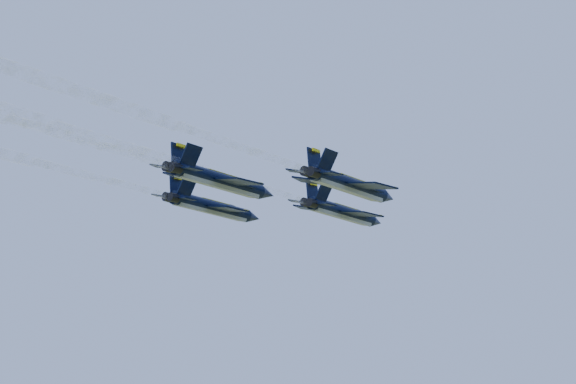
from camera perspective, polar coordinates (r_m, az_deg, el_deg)
The scene contains 4 objects.
jet_lead at distance 130.05m, azimuth 3.61°, elevation -1.34°, with size 14.76×19.57×4.86m.
jet_left at distance 126.47m, azimuth -4.84°, elevation -1.02°, with size 14.76×19.57×4.86m.
jet_right at distance 111.51m, azimuth 4.07°, elevation 0.44°, with size 14.76×19.57×4.86m.
jet_slot at distance 109.25m, azimuth -4.32°, elevation 0.71°, with size 14.76×19.57×4.86m.
Camera 1 is at (56.05, -101.49, 77.32)m, focal length 55.00 mm.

